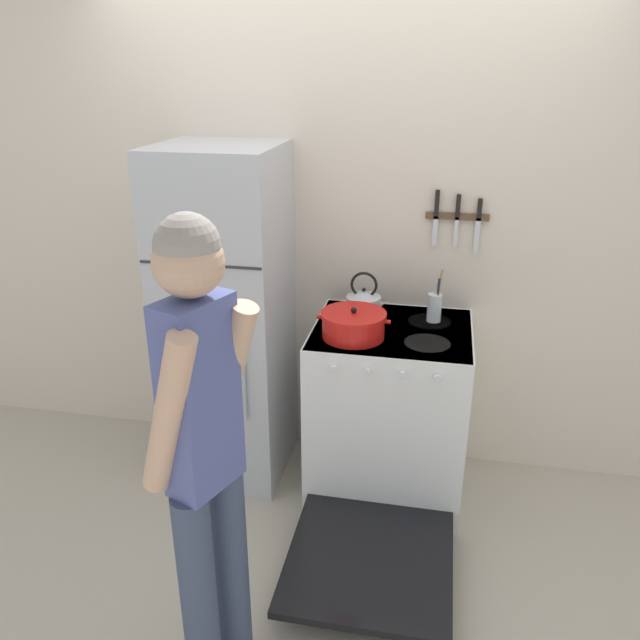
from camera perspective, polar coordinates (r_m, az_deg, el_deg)
The scene contains 9 objects.
ground_plane at distance 3.82m, azimuth 1.91°, elevation -11.19°, with size 14.00×14.00×0.00m, color #B2A893.
wall_back at distance 3.31m, azimuth 2.28°, elevation 7.76°, with size 10.00×0.06×2.55m.
refrigerator at distance 3.27m, azimuth -8.52°, elevation 0.05°, with size 0.59×0.63×1.76m.
stove_range at distance 3.23m, azimuth 6.21°, elevation -8.60°, with size 0.77×1.41×0.92m.
dutch_oven_pot at distance 2.92m, azimuth 3.08°, elevation -0.42°, with size 0.35×0.31×0.15m.
tea_kettle at distance 3.16m, azimuth 4.03°, elevation 1.56°, with size 0.22×0.18×0.24m.
utensil_jar at distance 3.15m, azimuth 10.44°, elevation 1.23°, with size 0.07×0.07×0.27m.
person at distance 2.05m, azimuth -10.56°, elevation -11.29°, with size 0.37×0.42×1.75m.
wall_knife_strip at distance 3.20m, azimuth 12.40°, elevation 9.39°, with size 0.31×0.03×0.31m.
Camera 1 is at (0.50, -3.13, 2.12)m, focal length 35.00 mm.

